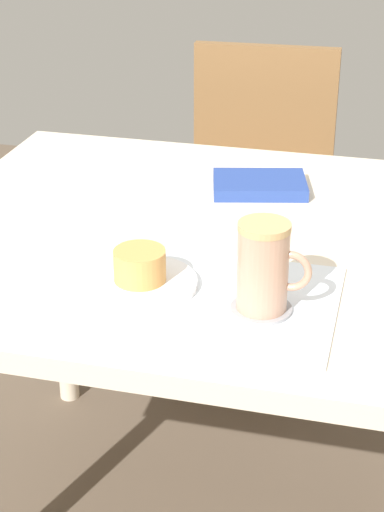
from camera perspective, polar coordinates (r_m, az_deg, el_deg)
name	(u,v)px	position (r m, az deg, el deg)	size (l,w,h in m)	color
dining_table	(223,271)	(1.54, 2.10, -1.01)	(1.09, 0.89, 0.71)	beige
wooden_chair	(256,191)	(2.30, 4.28, 4.34)	(0.44, 0.44, 0.84)	brown
placemat	(186,296)	(1.30, -0.44, -2.67)	(0.46, 0.30, 0.00)	white
pastry_plate	(140,283)	(1.32, -3.47, -1.81)	(0.18, 0.18, 0.01)	white
pastry	(140,265)	(1.30, -3.50, -0.61)	(0.08, 0.08, 0.05)	tan
coffee_coaster	(261,309)	(1.26, 4.63, -3.52)	(0.09, 0.09, 0.01)	#99999E
coffee_mug	(264,267)	(1.22, 4.85, -0.70)	(0.11, 0.08, 0.13)	tan
small_book	(260,185)	(1.68, 4.52, 4.76)	(0.18, 0.12, 0.02)	navy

